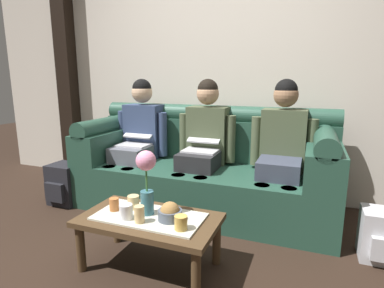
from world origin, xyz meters
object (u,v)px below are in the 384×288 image
(coffee_table, at_px, (149,224))
(backpack_left, at_px, (65,184))
(couch, at_px, (204,170))
(cup_far_center, at_px, (114,204))
(cup_near_right, at_px, (133,202))
(flower_vase, at_px, (146,176))
(snack_bowl, at_px, (170,213))
(person_left, at_px, (139,135))
(person_middle, at_px, (204,140))
(cup_far_left, at_px, (139,214))
(cup_far_right, at_px, (181,223))
(person_right, at_px, (282,146))
(cup_near_left, at_px, (126,211))

(coffee_table, relative_size, backpack_left, 2.22)
(couch, bearing_deg, backpack_left, -161.75)
(cup_far_center, bearing_deg, cup_near_right, 36.10)
(coffee_table, height_order, flower_vase, flower_vase)
(backpack_left, bearing_deg, couch, 18.25)
(snack_bowl, xyz_separation_m, backpack_left, (-1.46, 0.65, -0.21))
(person_left, distance_m, coffee_table, 1.33)
(person_middle, relative_size, cup_near_right, 13.76)
(flower_vase, height_order, cup_near_right, flower_vase)
(cup_near_right, xyz_separation_m, cup_far_left, (0.15, -0.17, 0.01))
(couch, height_order, cup_far_right, couch)
(person_left, relative_size, backpack_left, 3.05)
(person_middle, xyz_separation_m, flower_vase, (-0.02, -1.05, -0.04))
(cup_far_center, bearing_deg, person_right, 48.50)
(couch, relative_size, cup_far_center, 28.19)
(person_left, relative_size, snack_bowl, 8.17)
(person_middle, xyz_separation_m, backpack_left, (-1.31, -0.43, -0.46))
(cup_near_right, bearing_deg, person_right, 49.67)
(backpack_left, bearing_deg, cup_far_right, -25.44)
(coffee_table, relative_size, snack_bowl, 5.95)
(couch, relative_size, cup_far_right, 28.19)
(coffee_table, distance_m, backpack_left, 1.46)
(couch, height_order, person_right, person_right)
(person_left, xyz_separation_m, cup_far_left, (0.70, -1.18, -0.24))
(person_left, distance_m, flower_vase, 1.26)
(couch, distance_m, snack_bowl, 1.10)
(cup_far_center, bearing_deg, snack_bowl, 0.61)
(flower_vase, xyz_separation_m, cup_far_left, (0.02, -0.13, -0.21))
(person_left, height_order, backpack_left, person_left)
(person_left, relative_size, cup_near_right, 13.76)
(snack_bowl, bearing_deg, cup_far_center, -179.39)
(cup_near_right, distance_m, cup_far_right, 0.45)
(person_right, relative_size, snack_bowl, 8.17)
(person_middle, xyz_separation_m, coffee_table, (0.00, -1.08, -0.35))
(couch, height_order, cup_far_left, couch)
(coffee_table, distance_m, cup_far_right, 0.30)
(coffee_table, xyz_separation_m, flower_vase, (-0.02, 0.02, 0.32))
(snack_bowl, height_order, cup_far_left, snack_bowl)
(cup_far_center, bearing_deg, backpack_left, 147.86)
(snack_bowl, xyz_separation_m, cup_far_right, (0.11, -0.09, -0.00))
(cup_far_center, xyz_separation_m, cup_far_right, (0.52, -0.09, -0.00))
(coffee_table, distance_m, flower_vase, 0.32)
(person_left, xyz_separation_m, flower_vase, (0.68, -1.05, -0.04))
(flower_vase, distance_m, cup_near_left, 0.25)
(snack_bowl, bearing_deg, coffee_table, 177.92)
(coffee_table, height_order, cup_far_center, cup_far_center)
(couch, relative_size, person_middle, 1.93)
(cup_far_center, relative_size, backpack_left, 0.21)
(backpack_left, bearing_deg, coffee_table, -26.46)
(coffee_table, bearing_deg, cup_far_left, -94.46)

